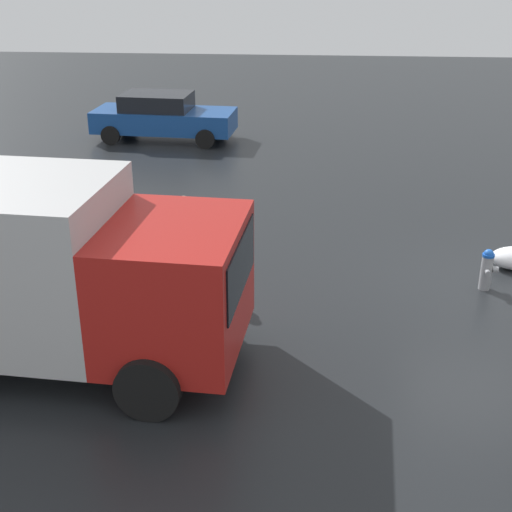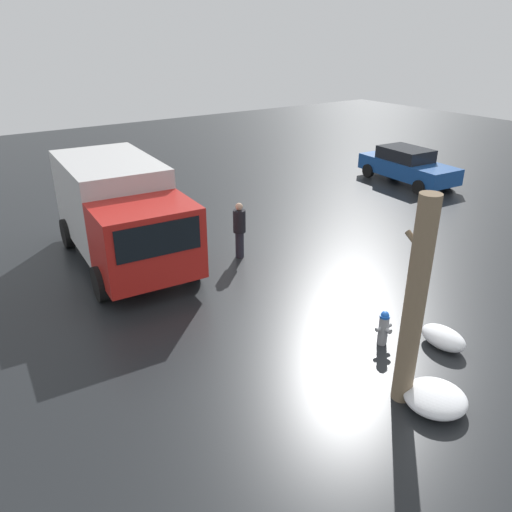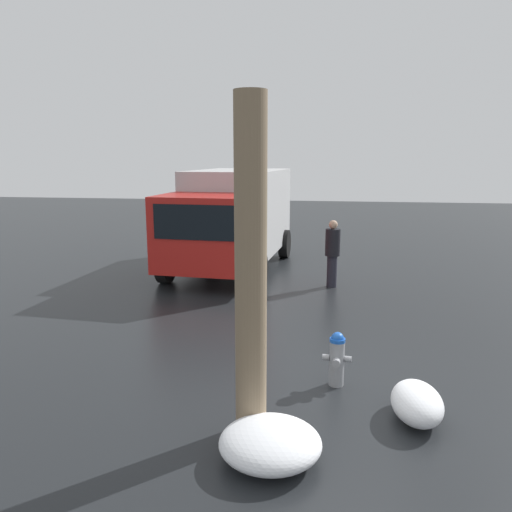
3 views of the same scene
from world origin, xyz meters
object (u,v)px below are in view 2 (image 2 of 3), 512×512
fire_hydrant (384,327)px  tree_trunk (414,304)px  pedestrian (239,228)px  delivery_truck (120,210)px  parked_car (407,165)px

fire_hydrant → tree_trunk: tree_trunk is taller
fire_hydrant → pedestrian: bearing=-175.2°
delivery_truck → parked_car: (0.76, -13.30, -0.77)m
delivery_truck → tree_trunk: bearing=106.5°
fire_hydrant → pedestrian: (5.56, 0.06, 0.51)m
tree_trunk → parked_car: 14.87m
pedestrian → parked_car: pedestrian is taller
fire_hydrant → parked_car: bearing=132.1°
pedestrian → delivery_truck: bearing=28.6°
tree_trunk → delivery_truck: (8.72, 1.91, -0.43)m
fire_hydrant → pedestrian: pedestrian is taller
fire_hydrant → parked_car: parked_car is taller
fire_hydrant → delivery_truck: size_ratio=0.13×
pedestrian → parked_car: bearing=-106.0°
delivery_truck → pedestrian: delivery_truck is taller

